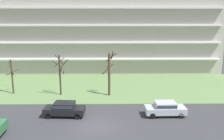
# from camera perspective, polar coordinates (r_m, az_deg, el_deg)

# --- Properties ---
(ground) EXTENTS (160.00, 160.00, 0.00)m
(ground) POSITION_cam_1_polar(r_m,az_deg,el_deg) (24.45, -3.99, -13.21)
(ground) COLOR #38383A
(grass_lawn_strip) EXTENTS (80.00, 16.00, 0.08)m
(grass_lawn_strip) POSITION_cam_1_polar(r_m,az_deg,el_deg) (37.55, -2.79, -3.94)
(grass_lawn_strip) COLOR #66844C
(grass_lawn_strip) RESTS_ON ground
(apartment_building) EXTENTS (45.75, 14.44, 15.43)m
(apartment_building) POSITION_cam_1_polar(r_m,az_deg,el_deg) (50.88, -2.28, 9.09)
(apartment_building) COLOR #B2A899
(apartment_building) RESTS_ON ground
(tree_far_left) EXTENTS (1.68, 1.48, 4.96)m
(tree_far_left) POSITION_cam_1_polar(r_m,az_deg,el_deg) (36.15, -22.82, -1.36)
(tree_far_left) COLOR #4C3828
(tree_far_left) RESTS_ON ground
(tree_left) EXTENTS (1.96, 1.99, 5.84)m
(tree_left) POSITION_cam_1_polar(r_m,az_deg,el_deg) (33.42, -12.30, -0.65)
(tree_left) COLOR #423023
(tree_left) RESTS_ON ground
(tree_center) EXTENTS (2.02, 1.48, 6.28)m
(tree_center) POSITION_cam_1_polar(r_m,az_deg,el_deg) (32.47, -0.65, -0.65)
(tree_center) COLOR #4C3828
(tree_center) RESTS_ON ground
(sedan_silver_near_left) EXTENTS (4.44, 1.90, 1.57)m
(sedan_silver_near_left) POSITION_cam_1_polar(r_m,az_deg,el_deg) (27.07, 12.64, -8.90)
(sedan_silver_near_left) COLOR #B7BABF
(sedan_silver_near_left) RESTS_ON ground
(sedan_black_center_right) EXTENTS (4.50, 2.06, 1.57)m
(sedan_black_center_right) POSITION_cam_1_polar(r_m,az_deg,el_deg) (26.81, -11.32, -9.04)
(sedan_black_center_right) COLOR black
(sedan_black_center_right) RESTS_ON ground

